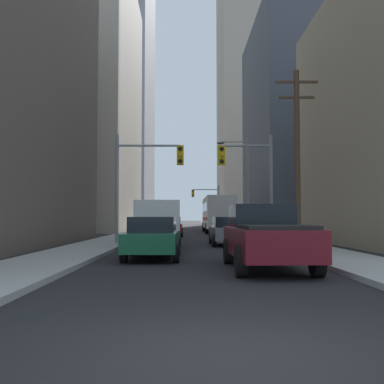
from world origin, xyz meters
TOP-DOWN VIEW (x-y plane):
  - ground_plane at (0.00, 0.00)m, footprint 400.00×400.00m
  - sidewalk_left at (-4.94, 50.00)m, footprint 2.71×160.00m
  - sidewalk_right at (4.94, 50.00)m, footprint 2.71×160.00m
  - city_bus at (2.62, 39.71)m, footprint 2.67×11.50m
  - pickup_truck_maroon at (1.88, 8.40)m, footprint 2.20×5.42m
  - cargo_van_white at (-1.78, 17.44)m, footprint 2.16×5.26m
  - sedan_green at (-1.65, 11.62)m, footprint 1.95×4.24m
  - sedan_grey at (1.83, 19.83)m, footprint 1.95×4.25m
  - sedan_red at (-1.66, 31.68)m, footprint 1.95×4.22m
  - traffic_signal_near_left at (-2.62, 19.94)m, footprint 3.70×0.44m
  - traffic_signal_near_right at (2.95, 19.94)m, footprint 2.98×0.44m
  - traffic_signal_far_right at (2.51, 60.09)m, footprint 3.93×0.44m
  - utility_pole_right at (5.21, 18.23)m, footprint 2.20×0.28m
  - street_lamp_right at (3.90, 30.22)m, footprint 2.44×0.32m
  - building_left_mid_office at (-17.43, 47.94)m, footprint 21.57×22.56m
  - building_left_far_tower at (-15.46, 87.37)m, footprint 15.78×26.66m
  - building_right_mid_block at (19.97, 46.69)m, footprint 25.57×20.40m
  - building_right_far_highrise at (14.18, 90.20)m, footprint 15.07×21.10m

SIDE VIEW (x-z plane):
  - ground_plane at x=0.00m, z-range 0.00..0.00m
  - sidewalk_left at x=-4.94m, z-range 0.00..0.15m
  - sidewalk_right at x=4.94m, z-range 0.00..0.15m
  - sedan_green at x=-1.65m, z-range 0.01..1.53m
  - sedan_grey at x=1.83m, z-range 0.01..1.53m
  - sedan_red at x=-1.66m, z-range 0.01..1.53m
  - pickup_truck_maroon at x=1.88m, z-range -0.02..1.88m
  - cargo_van_white at x=-1.78m, z-range 0.16..2.42m
  - city_bus at x=2.62m, z-range 0.23..3.63m
  - traffic_signal_near_right at x=2.95m, z-range 1.00..7.00m
  - traffic_signal_near_left at x=-2.62m, z-range 1.04..7.04m
  - traffic_signal_far_right at x=2.51m, z-range 1.05..7.05m
  - street_lamp_right at x=3.90m, z-range 0.79..8.29m
  - utility_pole_right at x=5.21m, z-range 0.27..9.30m
  - building_right_mid_block at x=19.97m, z-range 0.00..23.41m
  - building_left_mid_office at x=-17.43m, z-range 0.00..29.35m
  - building_left_far_tower at x=-15.46m, z-range 0.00..56.14m
  - building_right_far_highrise at x=14.18m, z-range 0.00..64.65m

